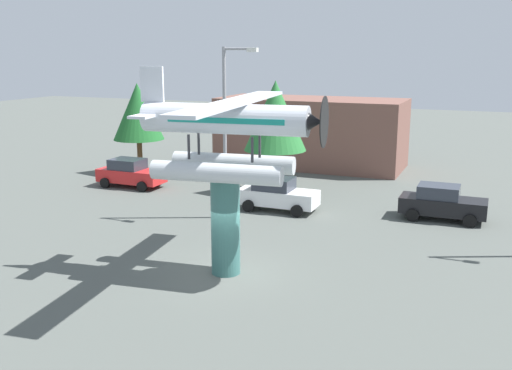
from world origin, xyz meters
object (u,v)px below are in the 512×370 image
at_px(display_pedestal, 225,226).
at_px(floatplane_monument, 228,132).
at_px(car_mid_white, 277,194).
at_px(tree_west, 138,112).
at_px(storefront_building, 311,132).
at_px(tree_east, 275,116).
at_px(streetlight_primary, 228,122).
at_px(car_far_black, 442,203).
at_px(car_near_red, 130,173).

bearing_deg(display_pedestal, floatplane_monument, 7.00).
relative_size(car_mid_white, tree_west, 0.68).
height_order(storefront_building, tree_west, tree_west).
distance_m(car_mid_white, tree_west, 13.97).
bearing_deg(tree_east, display_pedestal, -77.31).
distance_m(streetlight_primary, tree_west, 13.28).
bearing_deg(car_far_black, tree_west, 168.76).
xyz_separation_m(display_pedestal, tree_west, (-13.73, 14.88, 2.39)).
bearing_deg(car_mid_white, storefront_building, 99.54).
relative_size(display_pedestal, car_mid_white, 0.90).
distance_m(floatplane_monument, car_near_red, 16.82).
height_order(car_far_black, tree_east, tree_east).
distance_m(display_pedestal, car_far_black, 12.84).
height_order(storefront_building, tree_east, tree_east).
distance_m(car_far_black, storefront_building, 15.40).
relative_size(car_far_black, storefront_building, 0.31).
bearing_deg(tree_east, car_near_red, -167.44).
relative_size(display_pedestal, tree_east, 0.56).
xyz_separation_m(display_pedestal, storefront_building, (-3.53, 22.00, 0.60)).
bearing_deg(streetlight_primary, car_far_black, 21.13).
distance_m(floatplane_monument, streetlight_primary, 7.64).
distance_m(car_near_red, streetlight_primary, 10.40).
bearing_deg(car_mid_white, display_pedestal, -81.48).
bearing_deg(floatplane_monument, display_pedestal, -180.00).
xyz_separation_m(floatplane_monument, car_near_red, (-11.96, 10.92, -4.56)).
bearing_deg(floatplane_monument, car_near_red, 130.60).
xyz_separation_m(display_pedestal, car_mid_white, (-1.39, 9.27, -1.00)).
bearing_deg(floatplane_monument, car_mid_white, 92.32).
distance_m(car_mid_white, storefront_building, 13.00).
bearing_deg(car_mid_white, tree_east, 112.64).
relative_size(floatplane_monument, tree_west, 1.68).
xyz_separation_m(floatplane_monument, streetlight_primary, (-3.25, 6.89, -0.53)).
relative_size(streetlight_primary, storefront_building, 0.63).
bearing_deg(storefront_building, display_pedestal, -80.89).
xyz_separation_m(floatplane_monument, tree_east, (-3.04, 12.91, -0.82)).
height_order(streetlight_primary, tree_east, streetlight_primary).
distance_m(display_pedestal, tree_west, 20.38).
xyz_separation_m(floatplane_monument, storefront_building, (-3.66, 21.98, -2.95)).
relative_size(display_pedestal, storefront_building, 0.28).
relative_size(floatplane_monument, streetlight_primary, 1.23).
height_order(display_pedestal, tree_west, tree_west).
xyz_separation_m(car_mid_white, streetlight_primary, (-1.73, -2.36, 4.02)).
bearing_deg(tree_east, car_mid_white, -67.36).
bearing_deg(storefront_building, car_far_black, -47.11).
height_order(display_pedestal, car_mid_white, display_pedestal).
height_order(display_pedestal, tree_east, tree_east).
bearing_deg(tree_west, streetlight_primary, -36.93).
bearing_deg(floatplane_monument, streetlight_primary, 108.25).
bearing_deg(car_mid_white, floatplane_monument, -80.69).
height_order(car_near_red, storefront_building, storefront_building).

